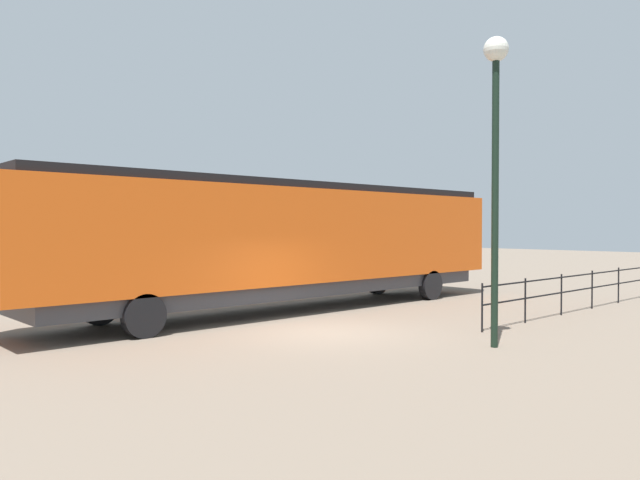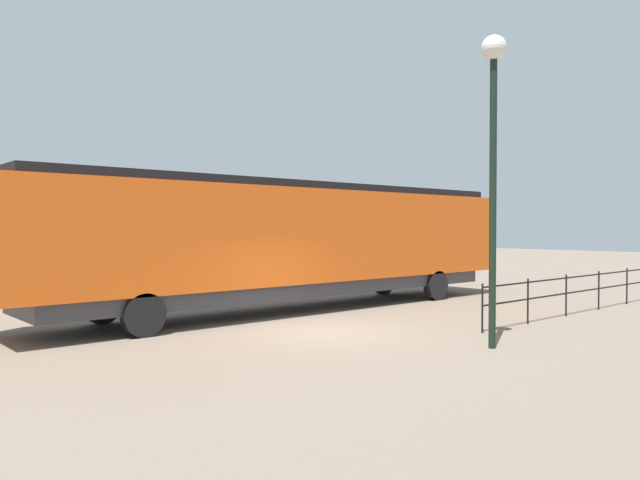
% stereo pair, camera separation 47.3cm
% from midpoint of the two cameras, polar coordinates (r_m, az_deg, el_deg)
% --- Properties ---
extents(ground_plane, '(120.00, 120.00, 0.00)m').
position_cam_midpoint_polar(ground_plane, '(15.79, 1.37, -8.74)').
color(ground_plane, '#756656').
extents(locomotive, '(2.99, 18.14, 4.17)m').
position_cam_midpoint_polar(locomotive, '(20.16, -0.55, 0.10)').
color(locomotive, '#D15114').
rests_on(locomotive, ground_plane).
extents(lamp_post, '(0.56, 0.56, 7.02)m').
position_cam_midpoint_polar(lamp_post, '(14.33, 16.98, 10.47)').
color(lamp_post, black).
rests_on(lamp_post, ground_plane).
extents(platform_fence, '(0.05, 11.22, 1.28)m').
position_cam_midpoint_polar(platform_fence, '(21.09, 24.19, -4.05)').
color(platform_fence, black).
rests_on(platform_fence, ground_plane).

